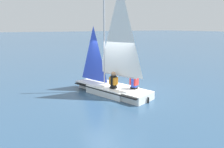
# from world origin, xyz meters

# --- Properties ---
(ground_plane) EXTENTS (260.00, 260.00, 0.00)m
(ground_plane) POSITION_xyz_m (0.00, 0.00, 0.00)
(ground_plane) COLOR #2D4C6B
(sailboat_main) EXTENTS (4.21, 2.57, 5.14)m
(sailboat_main) POSITION_xyz_m (0.02, 0.01, 0.72)
(sailboat_main) COLOR white
(sailboat_main) RESTS_ON ground_plane
(sailor_helm) EXTENTS (0.40, 0.38, 1.16)m
(sailor_helm) POSITION_xyz_m (0.37, -0.14, 0.62)
(sailor_helm) COLOR black
(sailor_helm) RESTS_ON ground_plane
(sailor_crew) EXTENTS (0.40, 0.38, 1.16)m
(sailor_crew) POSITION_xyz_m (0.91, 0.65, 0.62)
(sailor_crew) COLOR black
(sailor_crew) RESTS_ON ground_plane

